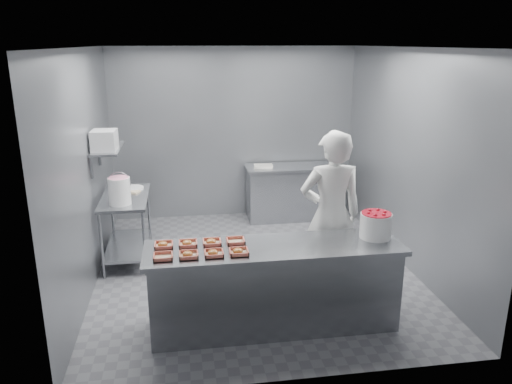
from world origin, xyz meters
TOP-DOWN VIEW (x-y plane):
  - floor at (0.00, 0.00)m, footprint 4.50×4.50m
  - ceiling at (0.00, 0.00)m, footprint 4.50×4.50m
  - wall_back at (0.00, 2.25)m, footprint 4.00×0.04m
  - wall_left at (-2.00, 0.00)m, footprint 0.04×4.50m
  - wall_right at (2.00, 0.00)m, footprint 0.04×4.50m
  - service_counter at (0.00, -1.35)m, footprint 2.60×0.70m
  - prep_table at (-1.65, 0.60)m, footprint 0.60×1.20m
  - back_counter at (0.90, 1.90)m, footprint 1.50×0.60m
  - wall_shelf at (-1.82, 0.60)m, footprint 0.35×0.90m
  - tray_0 at (-1.10, -1.49)m, footprint 0.19×0.18m
  - tray_1 at (-0.86, -1.49)m, footprint 0.19×0.18m
  - tray_2 at (-0.62, -1.49)m, footprint 0.19×0.18m
  - tray_3 at (-0.38, -1.49)m, footprint 0.19×0.18m
  - tray_4 at (-1.10, -1.21)m, footprint 0.19×0.18m
  - tray_5 at (-0.86, -1.21)m, footprint 0.19×0.18m
  - tray_6 at (-0.62, -1.21)m, footprint 0.19×0.18m
  - tray_7 at (-0.38, -1.21)m, footprint 0.19×0.18m
  - worker at (0.76, -0.75)m, footprint 0.72×0.48m
  - strawberry_tub at (1.08, -1.28)m, footprint 0.33×0.33m
  - glaze_bucket at (-1.67, 0.26)m, footprint 0.29×0.27m
  - bucket_lid at (-1.57, 0.94)m, footprint 0.35×0.35m
  - rag at (-1.55, 0.76)m, footprint 0.19×0.18m
  - appliance at (-1.82, 0.42)m, footprint 0.31×0.35m
  - paper_stack at (0.43, 1.90)m, footprint 0.33×0.26m

SIDE VIEW (x-z plane):
  - floor at x=0.00m, z-range 0.00..0.00m
  - back_counter at x=0.90m, z-range 0.00..0.90m
  - service_counter at x=0.00m, z-range 0.00..0.90m
  - prep_table at x=-1.65m, z-range 0.14..1.04m
  - rag at x=-1.55m, z-range 0.90..0.92m
  - bucket_lid at x=-1.57m, z-range 0.90..0.92m
  - paper_stack at x=0.43m, z-range 0.90..0.94m
  - tray_0 at x=-1.10m, z-range 0.90..0.94m
  - tray_7 at x=-0.38m, z-range 0.90..0.94m
  - tray_1 at x=-0.86m, z-range 0.89..0.95m
  - tray_2 at x=-0.62m, z-range 0.89..0.95m
  - tray_3 at x=-0.38m, z-range 0.89..0.95m
  - tray_4 at x=-1.10m, z-range 0.89..0.95m
  - tray_5 at x=-0.86m, z-range 0.89..0.95m
  - tray_6 at x=-0.62m, z-range 0.89..0.95m
  - worker at x=0.76m, z-range 0.00..1.95m
  - strawberry_tub at x=1.08m, z-range 0.91..1.18m
  - glaze_bucket at x=-1.67m, z-range 0.87..1.29m
  - wall_back at x=0.00m, z-range 0.00..2.80m
  - wall_left at x=-2.00m, z-range 0.00..2.80m
  - wall_right at x=2.00m, z-range 0.00..2.80m
  - wall_shelf at x=-1.82m, z-range 1.54..1.56m
  - appliance at x=-1.82m, z-range 1.56..1.82m
  - ceiling at x=0.00m, z-range 2.80..2.80m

